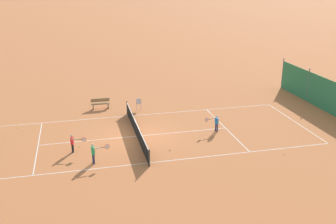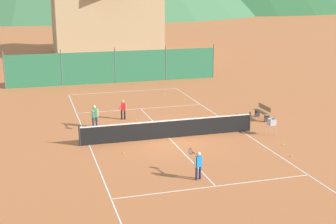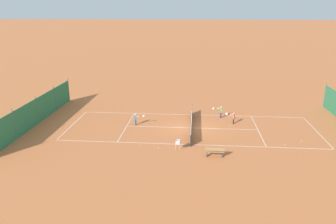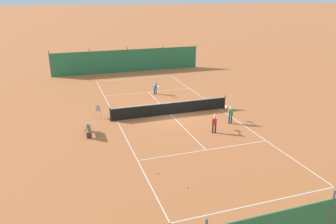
{
  "view_description": "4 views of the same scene",
  "coord_description": "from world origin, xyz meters",
  "px_view_note": "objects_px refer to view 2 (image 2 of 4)",
  "views": [
    {
      "loc": [
        -24.34,
        3.67,
        10.43
      ],
      "look_at": [
        0.44,
        -2.29,
        1.4
      ],
      "focal_mm": 42.0,
      "sensor_mm": 36.0,
      "label": 1
    },
    {
      "loc": [
        -6.53,
        -22.04,
        7.38
      ],
      "look_at": [
        0.16,
        0.73,
        1.19
      ],
      "focal_mm": 50.0,
      "sensor_mm": 36.0,
      "label": 2
    },
    {
      "loc": [
        30.06,
        0.24,
        11.23
      ],
      "look_at": [
        -0.23,
        -2.31,
        1.5
      ],
      "focal_mm": 35.0,
      "sensor_mm": 36.0,
      "label": 3
    },
    {
      "loc": [
        7.58,
        22.05,
        8.53
      ],
      "look_at": [
        0.59,
        1.15,
        0.65
      ],
      "focal_mm": 35.0,
      "sensor_mm": 36.0,
      "label": 4
    }
  ],
  "objects_px": {
    "tennis_ball_mid_court": "(184,99)",
    "tennis_ball_alley_left": "(283,144)",
    "tennis_ball_far_corner": "(136,120)",
    "courtside_bench": "(263,112)",
    "player_far_service": "(123,108)",
    "alpine_chalet": "(105,4)",
    "tennis_ball_service_box": "(123,153)",
    "tennis_ball_alley_right": "(164,95)",
    "tennis_net": "(169,129)",
    "player_near_service": "(198,163)",
    "player_far_baseline": "(95,115)",
    "tennis_ball_near_corner": "(291,156)",
    "ball_hopper": "(272,123)"
  },
  "relations": [
    {
      "from": "ball_hopper",
      "to": "tennis_net",
      "type": "bearing_deg",
      "value": 168.83
    },
    {
      "from": "tennis_ball_near_corner",
      "to": "tennis_ball_alley_right",
      "type": "height_order",
      "value": "same"
    },
    {
      "from": "tennis_ball_alley_left",
      "to": "tennis_ball_mid_court",
      "type": "bearing_deg",
      "value": 98.33
    },
    {
      "from": "tennis_ball_near_corner",
      "to": "tennis_ball_far_corner",
      "type": "height_order",
      "value": "same"
    },
    {
      "from": "player_far_baseline",
      "to": "tennis_ball_near_corner",
      "type": "distance_m",
      "value": 10.82
    },
    {
      "from": "tennis_ball_near_corner",
      "to": "courtside_bench",
      "type": "xyz_separation_m",
      "value": [
        1.76,
        6.18,
        0.42
      ]
    },
    {
      "from": "tennis_ball_service_box",
      "to": "tennis_ball_alley_right",
      "type": "distance_m",
      "value": 12.55
    },
    {
      "from": "tennis_net",
      "to": "tennis_ball_mid_court",
      "type": "xyz_separation_m",
      "value": [
        3.49,
        8.05,
        -0.47
      ]
    },
    {
      "from": "tennis_ball_alley_left",
      "to": "courtside_bench",
      "type": "height_order",
      "value": "courtside_bench"
    },
    {
      "from": "player_far_service",
      "to": "tennis_ball_mid_court",
      "type": "relative_size",
      "value": 17.72
    },
    {
      "from": "tennis_net",
      "to": "alpine_chalet",
      "type": "distance_m",
      "value": 34.41
    },
    {
      "from": "tennis_ball_mid_court",
      "to": "courtside_bench",
      "type": "xyz_separation_m",
      "value": [
        2.86,
        -6.12,
        0.42
      ]
    },
    {
      "from": "tennis_ball_near_corner",
      "to": "tennis_ball_mid_court",
      "type": "bearing_deg",
      "value": 95.11
    },
    {
      "from": "player_far_service",
      "to": "courtside_bench",
      "type": "height_order",
      "value": "player_far_service"
    },
    {
      "from": "courtside_bench",
      "to": "ball_hopper",
      "type": "bearing_deg",
      "value": -109.3
    },
    {
      "from": "tennis_net",
      "to": "tennis_ball_alley_right",
      "type": "xyz_separation_m",
      "value": [
        2.53,
        9.74,
        -0.47
      ]
    },
    {
      "from": "tennis_ball_mid_court",
      "to": "tennis_ball_service_box",
      "type": "height_order",
      "value": "same"
    },
    {
      "from": "courtside_bench",
      "to": "tennis_net",
      "type": "bearing_deg",
      "value": -163.08
    },
    {
      "from": "tennis_ball_alley_right",
      "to": "tennis_ball_far_corner",
      "type": "bearing_deg",
      "value": -119.89
    },
    {
      "from": "tennis_ball_mid_court",
      "to": "ball_hopper",
      "type": "distance_m",
      "value": 9.29
    },
    {
      "from": "player_far_baseline",
      "to": "alpine_chalet",
      "type": "bearing_deg",
      "value": 79.69
    },
    {
      "from": "tennis_net",
      "to": "tennis_ball_near_corner",
      "type": "bearing_deg",
      "value": -42.83
    },
    {
      "from": "tennis_ball_alley_right",
      "to": "courtside_bench",
      "type": "xyz_separation_m",
      "value": [
        3.82,
        -7.81,
        0.42
      ]
    },
    {
      "from": "player_near_service",
      "to": "tennis_ball_mid_court",
      "type": "bearing_deg",
      "value": 73.9
    },
    {
      "from": "tennis_net",
      "to": "tennis_ball_alley_right",
      "type": "bearing_deg",
      "value": 75.45
    },
    {
      "from": "tennis_ball_far_corner",
      "to": "courtside_bench",
      "type": "relative_size",
      "value": 0.04
    },
    {
      "from": "player_near_service",
      "to": "ball_hopper",
      "type": "height_order",
      "value": "player_near_service"
    },
    {
      "from": "tennis_ball_mid_court",
      "to": "player_near_service",
      "type": "bearing_deg",
      "value": -106.1
    },
    {
      "from": "tennis_ball_alley_left",
      "to": "alpine_chalet",
      "type": "xyz_separation_m",
      "value": [
        -2.83,
        36.61,
        5.79
      ]
    },
    {
      "from": "tennis_ball_alley_right",
      "to": "alpine_chalet",
      "type": "height_order",
      "value": "alpine_chalet"
    },
    {
      "from": "tennis_net",
      "to": "tennis_ball_far_corner",
      "type": "relative_size",
      "value": 139.09
    },
    {
      "from": "tennis_ball_service_box",
      "to": "alpine_chalet",
      "type": "relative_size",
      "value": 0.01
    },
    {
      "from": "player_near_service",
      "to": "tennis_ball_near_corner",
      "type": "bearing_deg",
      "value": 14.14
    },
    {
      "from": "player_far_service",
      "to": "tennis_ball_far_corner",
      "type": "relative_size",
      "value": 17.72
    },
    {
      "from": "courtside_bench",
      "to": "alpine_chalet",
      "type": "relative_size",
      "value": 0.12
    },
    {
      "from": "player_far_baseline",
      "to": "tennis_ball_alley_left",
      "type": "distance_m",
      "value": 10.23
    },
    {
      "from": "alpine_chalet",
      "to": "tennis_net",
      "type": "bearing_deg",
      "value": -93.76
    },
    {
      "from": "tennis_ball_mid_court",
      "to": "tennis_ball_alley_left",
      "type": "xyz_separation_m",
      "value": [
        1.57,
        -10.74,
        0.0
      ]
    },
    {
      "from": "tennis_net",
      "to": "tennis_ball_alley_left",
      "type": "relative_size",
      "value": 139.09
    },
    {
      "from": "tennis_ball_alley_left",
      "to": "ball_hopper",
      "type": "bearing_deg",
      "value": 81.61
    },
    {
      "from": "ball_hopper",
      "to": "courtside_bench",
      "type": "xyz_separation_m",
      "value": [
        1.04,
        2.98,
        -0.2
      ]
    },
    {
      "from": "tennis_ball_service_box",
      "to": "ball_hopper",
      "type": "bearing_deg",
      "value": 4.38
    },
    {
      "from": "tennis_ball_service_box",
      "to": "alpine_chalet",
      "type": "distance_m",
      "value": 36.39
    },
    {
      "from": "player_near_service",
      "to": "tennis_ball_mid_court",
      "type": "distance_m",
      "value": 14.13
    },
    {
      "from": "tennis_ball_mid_court",
      "to": "tennis_ball_near_corner",
      "type": "distance_m",
      "value": 12.35
    },
    {
      "from": "tennis_ball_alley_right",
      "to": "courtside_bench",
      "type": "height_order",
      "value": "courtside_bench"
    },
    {
      "from": "player_near_service",
      "to": "courtside_bench",
      "type": "height_order",
      "value": "player_near_service"
    },
    {
      "from": "tennis_net",
      "to": "courtside_bench",
      "type": "height_order",
      "value": "tennis_net"
    },
    {
      "from": "courtside_bench",
      "to": "tennis_ball_alley_left",
      "type": "bearing_deg",
      "value": -105.54
    },
    {
      "from": "tennis_ball_far_corner",
      "to": "tennis_ball_mid_court",
      "type": "bearing_deg",
      "value": 44.19
    }
  ]
}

